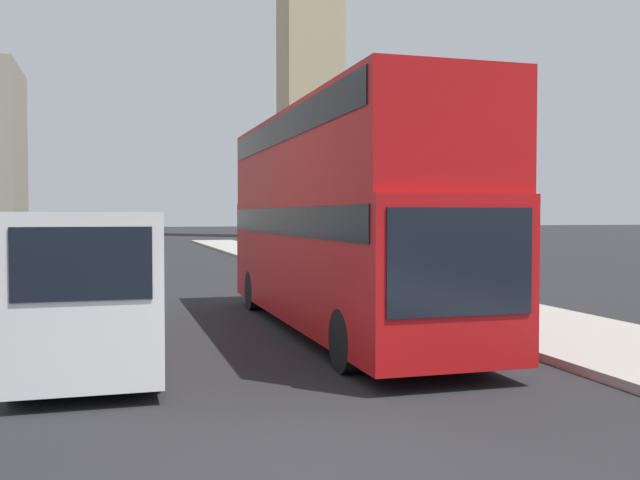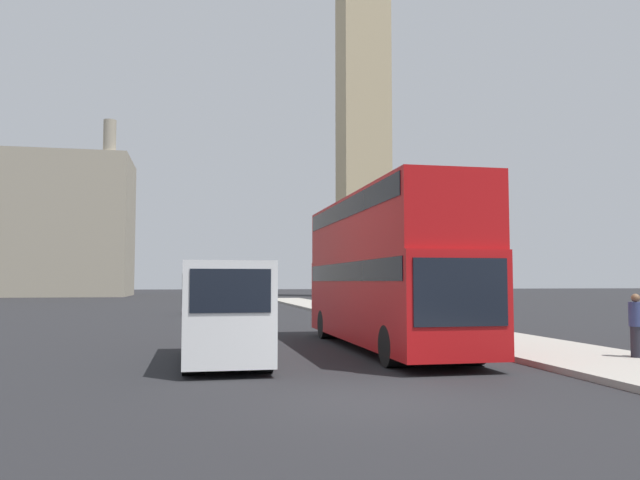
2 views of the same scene
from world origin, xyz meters
name	(u,v)px [view 2 (image 2 of 2)]	position (x,y,z in m)	size (l,w,h in m)	color
ground_plane	(365,398)	(0.00, 0.00, 0.00)	(300.00, 300.00, 0.00)	black
clock_tower	(363,54)	(19.40, 70.71, 33.38)	(6.82, 6.99, 65.02)	tan
building_block_distant	(12,226)	(-27.41, 80.00, 9.58)	(31.04, 13.64, 23.30)	#9E937F
red_double_decker_bus	(385,265)	(2.72, 7.53, 2.56)	(2.52, 11.05, 4.60)	#B71114
white_van	(224,310)	(-2.21, 5.19, 1.34)	(2.01, 5.64, 2.49)	white
pedestrian	(637,325)	(7.94, 3.17, 0.94)	(0.51, 0.35, 1.59)	#23232D
street_lamp	(431,228)	(5.73, 11.32, 4.04)	(0.36, 0.36, 5.95)	black
parked_sedan	(203,303)	(-2.42, 29.23, 0.71)	(1.83, 4.79, 1.57)	#99999E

